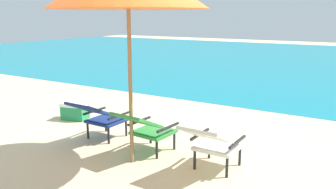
{
  "coord_description": "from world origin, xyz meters",
  "views": [
    {
      "loc": [
        2.7,
        -3.91,
        1.92
      ],
      "look_at": [
        0.0,
        0.48,
        0.75
      ],
      "focal_mm": 37.36,
      "sensor_mm": 36.0,
      "label": 1
    }
  ],
  "objects": [
    {
      "name": "ground_plane",
      "position": [
        0.0,
        4.0,
        0.0
      ],
      "size": [
        40.0,
        40.0,
        0.0
      ],
      "primitive_type": "plane",
      "color": "beige"
    },
    {
      "name": "ocean_band",
      "position": [
        0.0,
        12.01,
        0.0
      ],
      "size": [
        40.0,
        18.0,
        0.01
      ],
      "primitive_type": "cube",
      "color": "teal",
      "rests_on": "ground_plane"
    },
    {
      "name": "lounge_chair_left",
      "position": [
        -0.94,
        -0.04,
        0.4
      ],
      "size": [
        0.56,
        0.88,
        0.68
      ],
      "color": "navy",
      "rests_on": "ground_plane"
    },
    {
      "name": "lounge_chair_center",
      "position": [
        0.01,
        -0.12,
        0.4
      ],
      "size": [
        0.59,
        0.91,
        0.68
      ],
      "color": "#338E3D",
      "rests_on": "ground_plane"
    },
    {
      "name": "lounge_chair_right",
      "position": [
        1.04,
        -0.16,
        0.4
      ],
      "size": [
        0.56,
        0.88,
        0.68
      ],
      "color": "silver",
      "rests_on": "ground_plane"
    },
    {
      "name": "cooler_box",
      "position": [
        -2.12,
        0.58,
        0.16
      ],
      "size": [
        0.54,
        0.44,
        0.32
      ],
      "color": "#1E844C",
      "rests_on": "ground_plane"
    }
  ]
}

